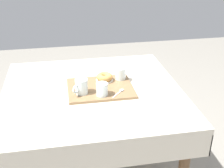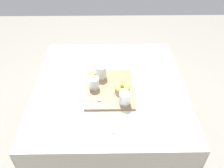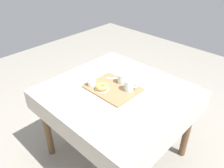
# 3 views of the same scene
# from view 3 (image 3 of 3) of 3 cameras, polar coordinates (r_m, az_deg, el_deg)

# --- Properties ---
(ground_plane) EXTENTS (6.00, 6.00, 0.00)m
(ground_plane) POSITION_cam_3_polar(r_m,az_deg,el_deg) (2.38, 1.14, -17.02)
(ground_plane) COLOR gray
(dining_table) EXTENTS (1.14, 1.07, 0.75)m
(dining_table) POSITION_cam_3_polar(r_m,az_deg,el_deg) (1.93, 1.35, -4.21)
(dining_table) COLOR beige
(dining_table) RESTS_ON ground
(serving_tray) EXTENTS (0.42, 0.33, 0.02)m
(serving_tray) POSITION_cam_3_polar(r_m,az_deg,el_deg) (1.90, 0.16, -1.07)
(serving_tray) COLOR olive
(serving_tray) RESTS_ON dining_table
(tea_mug_left) EXTENTS (0.10, 0.10, 0.09)m
(tea_mug_left) POSITION_cam_3_polar(r_m,az_deg,el_deg) (1.84, 4.36, -0.40)
(tea_mug_left) COLOR silver
(tea_mug_left) RESTS_ON serving_tray
(water_glass_near) EXTENTS (0.07, 0.07, 0.08)m
(water_glass_near) POSITION_cam_3_polar(r_m,az_deg,el_deg) (1.91, -5.11, 0.66)
(water_glass_near) COLOR silver
(water_glass_near) RESTS_ON serving_tray
(water_glass_far) EXTENTS (0.07, 0.07, 0.08)m
(water_glass_far) POSITION_cam_3_polar(r_m,az_deg,el_deg) (1.94, 2.46, 1.28)
(water_glass_far) COLOR silver
(water_glass_far) RESTS_ON serving_tray
(donut_plate_left) EXTENTS (0.11, 0.11, 0.01)m
(donut_plate_left) POSITION_cam_3_polar(r_m,az_deg,el_deg) (1.86, -2.55, -1.32)
(donut_plate_left) COLOR white
(donut_plate_left) RESTS_ON serving_tray
(sugar_donut_left) EXTENTS (0.11, 0.11, 0.04)m
(sugar_donut_left) POSITION_cam_3_polar(r_m,az_deg,el_deg) (1.85, -2.57, -0.68)
(sugar_donut_left) COLOR tan
(sugar_donut_left) RESTS_ON donut_plate_left
(teaspoon_near) EXTENTS (0.10, 0.10, 0.01)m
(teaspoon_near) POSITION_cam_3_polar(r_m,az_deg,el_deg) (2.01, -0.58, 1.46)
(teaspoon_near) COLOR silver
(teaspoon_near) RESTS_ON serving_tray
(paper_napkin) EXTENTS (0.16, 0.14, 0.01)m
(paper_napkin) POSITION_cam_3_polar(r_m,az_deg,el_deg) (2.08, -6.84, 1.75)
(paper_napkin) COLOR white
(paper_napkin) RESTS_ON dining_table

